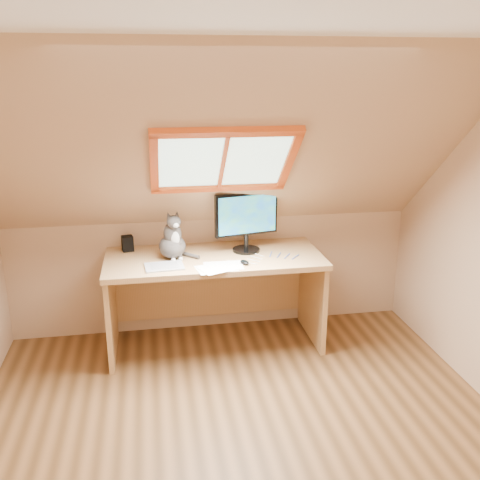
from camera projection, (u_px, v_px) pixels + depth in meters
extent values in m
plane|color=brown|center=(250.00, 452.00, 3.27)|extent=(3.50, 3.50, 0.00)
cube|color=tan|center=(213.00, 274.00, 4.76)|extent=(3.50, 0.02, 1.00)
cube|color=silver|center=(296.00, 17.00, 1.82)|extent=(3.50, 1.95, 0.02)
cube|color=tan|center=(224.00, 151.00, 3.67)|extent=(3.50, 1.56, 1.41)
cube|color=#B2E0CC|center=(223.00, 159.00, 3.77)|extent=(0.90, 0.53, 0.48)
cube|color=#C74912|center=(223.00, 159.00, 3.77)|extent=(1.02, 0.64, 0.59)
cube|color=tan|center=(214.00, 258.00, 4.33)|extent=(1.75, 0.76, 0.04)
cube|color=tan|center=(111.00, 311.00, 4.31)|extent=(0.04, 0.69, 0.75)
cube|color=tan|center=(312.00, 296.00, 4.58)|extent=(0.04, 0.69, 0.75)
cube|color=tan|center=(210.00, 287.00, 4.78)|extent=(1.65, 0.03, 0.53)
cylinder|color=black|center=(246.00, 250.00, 4.43)|extent=(0.23, 0.23, 0.02)
cylinder|color=black|center=(246.00, 242.00, 4.41)|extent=(0.04, 0.04, 0.12)
cube|color=black|center=(246.00, 214.00, 4.34)|extent=(0.53, 0.15, 0.35)
cube|color=#0A2ABB|center=(248.00, 215.00, 4.32)|extent=(0.48, 0.11, 0.31)
ellipsoid|color=#4A4341|center=(172.00, 246.00, 4.26)|extent=(0.28, 0.31, 0.18)
ellipsoid|color=#4A4341|center=(172.00, 234.00, 4.21)|extent=(0.18, 0.18, 0.20)
ellipsoid|color=silver|center=(175.00, 239.00, 4.17)|extent=(0.08, 0.06, 0.12)
ellipsoid|color=#4A4341|center=(174.00, 222.00, 4.14)|extent=(0.14, 0.13, 0.10)
sphere|color=silver|center=(176.00, 225.00, 4.10)|extent=(0.04, 0.04, 0.04)
cone|color=#4A4341|center=(168.00, 215.00, 4.13)|extent=(0.06, 0.06, 0.07)
cone|color=#4A4341|center=(177.00, 214.00, 4.16)|extent=(0.06, 0.06, 0.07)
cube|color=black|center=(128.00, 243.00, 4.42)|extent=(0.10, 0.10, 0.13)
cube|color=#B2B2B7|center=(164.00, 266.00, 4.07)|extent=(0.31, 0.23, 0.01)
ellipsoid|color=black|center=(245.00, 262.00, 4.13)|extent=(0.09, 0.11, 0.03)
cube|color=white|center=(212.00, 267.00, 4.07)|extent=(0.33, 0.27, 0.00)
cube|color=white|center=(212.00, 267.00, 4.07)|extent=(0.32, 0.24, 0.00)
cube|color=white|center=(212.00, 267.00, 4.07)|extent=(0.35, 0.30, 0.00)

